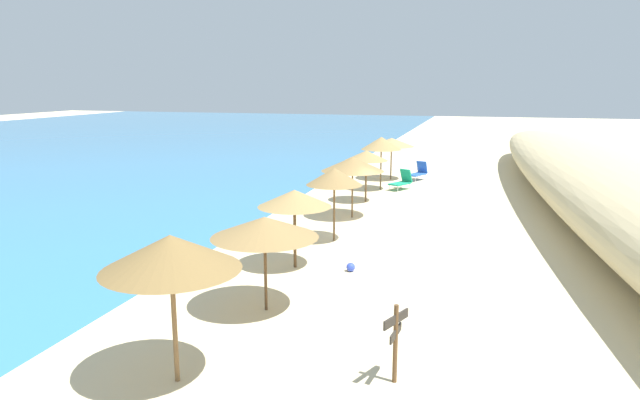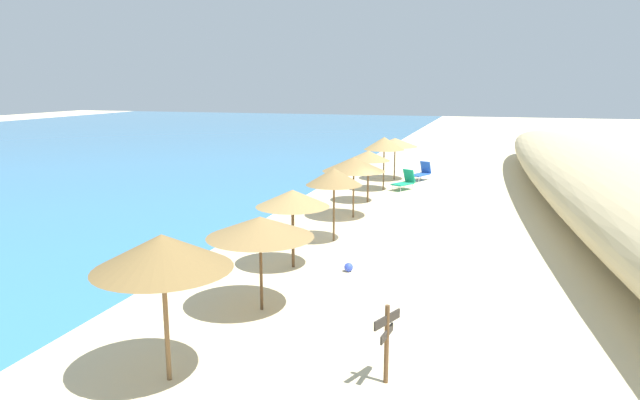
% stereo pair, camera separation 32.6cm
% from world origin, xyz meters
% --- Properties ---
extents(ground_plane, '(160.00, 160.00, 0.00)m').
position_xyz_m(ground_plane, '(0.00, 0.00, 0.00)').
color(ground_plane, beige).
extents(beach_umbrella_0, '(2.61, 2.61, 2.90)m').
position_xyz_m(beach_umbrella_0, '(-12.47, 2.08, 2.56)').
color(beach_umbrella_0, brown).
rests_on(beach_umbrella_0, ground_plane).
extents(beach_umbrella_1, '(2.67, 2.67, 2.41)m').
position_xyz_m(beach_umbrella_1, '(-8.70, 1.73, 2.15)').
color(beach_umbrella_1, brown).
rests_on(beach_umbrella_1, ground_plane).
extents(beach_umbrella_2, '(2.26, 2.26, 2.45)m').
position_xyz_m(beach_umbrella_2, '(-5.25, 2.12, 2.18)').
color(beach_umbrella_2, brown).
rests_on(beach_umbrella_2, ground_plane).
extents(beach_umbrella_3, '(2.01, 2.01, 2.67)m').
position_xyz_m(beach_umbrella_3, '(-1.96, 1.74, 2.36)').
color(beach_umbrella_3, brown).
rests_on(beach_umbrella_3, ground_plane).
extents(beach_umbrella_4, '(2.63, 2.63, 2.59)m').
position_xyz_m(beach_umbrella_4, '(1.84, 1.96, 2.29)').
color(beach_umbrella_4, brown).
rests_on(beach_umbrella_4, ground_plane).
extents(beach_umbrella_5, '(2.05, 2.05, 2.48)m').
position_xyz_m(beach_umbrella_5, '(5.22, 2.07, 2.23)').
color(beach_umbrella_5, brown).
rests_on(beach_umbrella_5, ground_plane).
extents(beach_umbrella_6, '(2.14, 2.14, 2.84)m').
position_xyz_m(beach_umbrella_6, '(8.53, 1.95, 2.50)').
color(beach_umbrella_6, brown).
rests_on(beach_umbrella_6, ground_plane).
extents(beach_umbrella_7, '(2.63, 2.63, 2.45)m').
position_xyz_m(beach_umbrella_7, '(12.11, 1.98, 2.20)').
color(beach_umbrella_7, brown).
rests_on(beach_umbrella_7, ground_plane).
extents(lounge_chair_0, '(1.56, 1.17, 1.10)m').
position_xyz_m(lounge_chair_0, '(12.24, 0.39, 0.48)').
color(lounge_chair_0, blue).
rests_on(lounge_chair_0, ground_plane).
extents(lounge_chair_1, '(1.48, 1.22, 1.08)m').
position_xyz_m(lounge_chair_1, '(8.93, 0.87, 0.47)').
color(lounge_chair_1, '#199972').
rests_on(lounge_chair_1, ground_plane).
extents(wooden_signpost, '(0.79, 0.35, 1.56)m').
position_xyz_m(wooden_signpost, '(-11.35, -1.94, 0.95)').
color(wooden_signpost, brown).
rests_on(wooden_signpost, ground_plane).
extents(beach_ball, '(0.27, 0.27, 0.27)m').
position_xyz_m(beach_ball, '(-5.17, 0.37, 0.14)').
color(beach_ball, blue).
rests_on(beach_ball, ground_plane).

